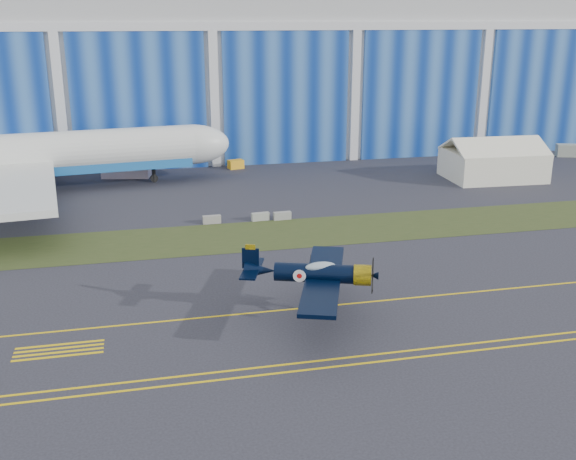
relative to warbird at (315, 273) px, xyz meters
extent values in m
plane|color=#2E2F39|center=(-0.55, 6.88, -3.65)|extent=(260.00, 260.00, 0.00)
cube|color=#475128|center=(-0.55, 20.88, -3.63)|extent=(260.00, 10.00, 0.02)
cube|color=silver|center=(-0.55, 78.88, 11.35)|extent=(220.00, 45.00, 30.00)
cube|color=#0F3596|center=(-0.55, 56.08, 6.35)|extent=(220.00, 0.60, 20.00)
cube|color=silver|center=(-0.55, 56.03, 16.95)|extent=(220.00, 0.70, 1.20)
cube|color=yellow|center=(-0.55, 1.88, -3.64)|extent=(200.00, 0.20, 0.02)
cube|color=yellow|center=(-0.55, -7.62, -3.64)|extent=(80.00, 0.20, 0.02)
cube|color=yellow|center=(-0.55, -6.62, -3.64)|extent=(80.00, 0.20, 0.02)
cube|color=silver|center=(-14.04, 51.63, -2.21)|extent=(7.07, 3.97, 2.89)
cube|color=yellow|center=(2.08, 53.75, -3.00)|extent=(2.51, 1.91, 1.31)
cube|color=#97A092|center=(56.48, 50.84, -2.66)|extent=(3.70, 2.72, 1.99)
cube|color=gray|center=(-4.76, 26.28, -3.20)|extent=(2.02, 0.67, 0.90)
cube|color=#979C93|center=(0.71, 26.19, -3.20)|extent=(2.05, 0.81, 0.90)
cube|color=gray|center=(3.19, 25.97, -3.20)|extent=(2.03, 0.71, 0.90)
camera|label=1|loc=(-12.38, -45.39, 18.35)|focal=42.00mm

